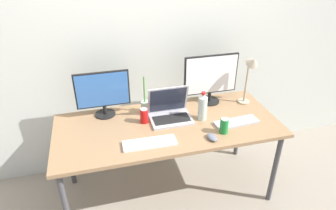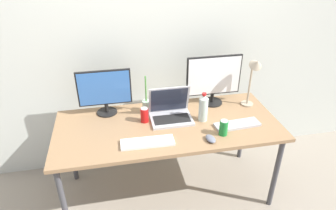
{
  "view_description": "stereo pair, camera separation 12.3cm",
  "coord_description": "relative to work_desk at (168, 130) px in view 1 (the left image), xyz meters",
  "views": [
    {
      "loc": [
        -0.52,
        -1.99,
        2.08
      ],
      "look_at": [
        0.0,
        0.0,
        0.92
      ],
      "focal_mm": 32.0,
      "sensor_mm": 36.0,
      "label": 1
    },
    {
      "loc": [
        -0.41,
        -2.02,
        2.08
      ],
      "look_at": [
        0.0,
        0.0,
        0.92
      ],
      "focal_mm": 32.0,
      "sensor_mm": 36.0,
      "label": 2
    }
  ],
  "objects": [
    {
      "name": "bamboo_vase",
      "position": [
        -0.14,
        0.24,
        0.12
      ],
      "size": [
        0.07,
        0.07,
        0.34
      ],
      "color": "#B2D1B7",
      "rests_on": "work_desk"
    },
    {
      "name": "wall_back",
      "position": [
        0.0,
        0.59,
        0.62
      ],
      "size": [
        7.0,
        0.08,
        2.6
      ],
      "primitive_type": "cube",
      "color": "silver",
      "rests_on": "ground"
    },
    {
      "name": "ground_plane",
      "position": [
        0.0,
        0.0,
        -0.68
      ],
      "size": [
        16.0,
        16.0,
        0.0
      ],
      "primitive_type": "plane",
      "color": "gray"
    },
    {
      "name": "monitor_center",
      "position": [
        0.47,
        0.27,
        0.3
      ],
      "size": [
        0.5,
        0.19,
        0.45
      ],
      "color": "black",
      "rests_on": "work_desk"
    },
    {
      "name": "mouse_by_keyboard",
      "position": [
        0.27,
        -0.28,
        0.07
      ],
      "size": [
        0.08,
        0.12,
        0.03
      ],
      "primitive_type": "ellipsoid",
      "rotation": [
        0.0,
        0.0,
        0.16
      ],
      "color": "slate",
      "rests_on": "work_desk"
    },
    {
      "name": "keyboard_aux",
      "position": [
        0.55,
        -0.13,
        0.07
      ],
      "size": [
        0.38,
        0.15,
        0.02
      ],
      "primitive_type": "cube",
      "rotation": [
        0.0,
        0.0,
        0.07
      ],
      "color": "#B2B2B7",
      "rests_on": "work_desk"
    },
    {
      "name": "laptop_silver",
      "position": [
        0.04,
        0.09,
        0.12
      ],
      "size": [
        0.34,
        0.26,
        0.27
      ],
      "color": "#B7B7BC",
      "rests_on": "work_desk"
    },
    {
      "name": "monitor_left",
      "position": [
        -0.48,
        0.28,
        0.27
      ],
      "size": [
        0.45,
        0.17,
        0.4
      ],
      "color": "black",
      "rests_on": "work_desk"
    },
    {
      "name": "soda_can_by_laptop",
      "position": [
        0.39,
        -0.23,
        0.12
      ],
      "size": [
        0.07,
        0.07,
        0.13
      ],
      "color": "#197F33",
      "rests_on": "work_desk"
    },
    {
      "name": "soda_can_near_keyboard",
      "position": [
        -0.18,
        0.08,
        0.12
      ],
      "size": [
        0.07,
        0.07,
        0.13
      ],
      "color": "red",
      "rests_on": "work_desk"
    },
    {
      "name": "keyboard_main",
      "position": [
        -0.2,
        -0.23,
        0.07
      ],
      "size": [
        0.4,
        0.14,
        0.02
      ],
      "primitive_type": "cube",
      "rotation": [
        0.0,
        0.0,
        -0.03
      ],
      "color": "white",
      "rests_on": "work_desk"
    },
    {
      "name": "desk_lamp",
      "position": [
        0.77,
        0.14,
        0.38
      ],
      "size": [
        0.11,
        0.18,
        0.48
      ],
      "color": "tan",
      "rests_on": "work_desk"
    },
    {
      "name": "water_bottle",
      "position": [
        0.3,
        0.01,
        0.17
      ],
      "size": [
        0.08,
        0.08,
        0.25
      ],
      "color": "silver",
      "rests_on": "work_desk"
    },
    {
      "name": "work_desk",
      "position": [
        0.0,
        0.0,
        0.0
      ],
      "size": [
        1.83,
        0.79,
        0.74
      ],
      "color": "#424247",
      "rests_on": "ground"
    }
  ]
}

